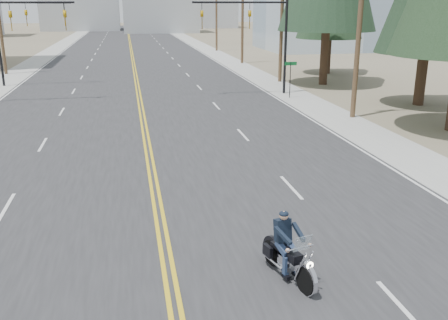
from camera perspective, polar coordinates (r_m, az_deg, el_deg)
road at (r=74.90m, az=-10.52°, el=12.02°), size 20.00×200.00×0.01m
sidewalk_left at (r=75.67m, az=-19.43°, el=11.40°), size 3.00×200.00×0.01m
sidewalk_right at (r=75.90m, az=-1.61°, el=12.36°), size 3.00×200.00×0.01m
traffic_mast_left at (r=37.56m, az=-24.25°, el=13.42°), size 7.10×0.26×7.00m
traffic_mast_right at (r=37.92m, az=4.11°, el=14.87°), size 7.10×0.26×7.00m
traffic_mast_far at (r=45.46m, az=-22.45°, el=13.97°), size 6.10×0.26×7.00m
street_sign at (r=36.80m, az=7.60°, el=9.79°), size 0.90×0.06×2.62m
utility_pole_b at (r=30.64m, az=15.31°, el=15.72°), size 2.20×0.30×11.50m
utility_pole_c at (r=44.64m, az=6.63°, el=16.18°), size 2.20×0.30×11.00m
utility_pole_d at (r=59.12m, az=2.14°, el=16.77°), size 2.20×0.30×11.50m
utility_pole_e at (r=75.79m, az=-0.87°, el=16.70°), size 2.20×0.30×11.00m
haze_bldg_b at (r=129.91m, az=-7.38°, el=17.37°), size 18.00×14.00×14.00m
haze_bldg_e at (r=156.75m, az=-1.52°, el=17.09°), size 14.00×14.00×12.00m
motorcyclist at (r=12.47m, az=7.44°, el=-9.89°), size 1.45×2.34×1.70m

